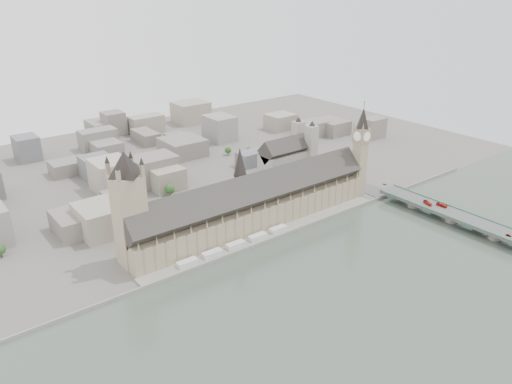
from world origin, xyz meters
TOP-DOWN VIEW (x-y plane):
  - ground at (0.00, 0.00)m, footprint 900.00×900.00m
  - river_thames at (0.00, -165.00)m, footprint 600.00×600.00m
  - embankment_wall at (0.00, -15.00)m, footprint 600.00×1.50m
  - river_terrace at (0.00, -7.50)m, footprint 270.00×15.00m
  - terrace_tents at (-40.00, -7.00)m, footprint 118.00×7.00m
  - palace_of_westminster at (0.00, 19.70)m, footprint 265.00×40.73m
  - elizabeth_tower at (138.00, 8.00)m, footprint 17.00×17.00m
  - victoria_tower at (-122.00, 26.00)m, footprint 30.00×30.00m
  - central_tower at (-10.00, 26.00)m, footprint 13.00×13.00m
  - westminster_bridge at (162.00, -87.50)m, footprint 25.00×325.00m
  - bridge_parapets at (162.00, -132.00)m, footprint 25.00×235.00m
  - westminster_abbey at (110.92, 95.00)m, footprint 68.00×36.00m
  - city_skyline_inland at (0.00, 245.00)m, footprint 720.00×360.00m
  - park_trees at (-10.00, 60.00)m, footprint 110.00×30.00m
  - red_bus_north at (158.90, -68.31)m, footprint 6.39×11.77m
  - red_bus_south at (165.87, -80.08)m, footprint 2.92×11.33m
  - car_silver at (168.93, -82.59)m, footprint 2.24×4.13m
  - car_grey at (157.47, -154.07)m, footprint 2.44×5.01m
  - car_approach at (166.57, -7.45)m, footprint 3.34×5.22m

SIDE VIEW (x-z plane):
  - ground at x=0.00m, z-range 0.00..0.00m
  - river_thames at x=0.00m, z-range 0.00..0.00m
  - river_terrace at x=0.00m, z-range 0.00..2.00m
  - embankment_wall at x=0.00m, z-range 0.00..3.00m
  - terrace_tents at x=-40.00m, z-range 2.00..6.00m
  - westminster_bridge at x=162.00m, z-range 0.00..10.25m
  - park_trees at x=-10.00m, z-range 0.00..15.00m
  - bridge_parapets at x=162.00m, z-range 10.25..11.40m
  - car_silver at x=168.93m, z-range 10.25..11.54m
  - car_grey at x=157.47m, z-range 10.25..11.62m
  - car_approach at x=166.57m, z-range 10.25..11.66m
  - red_bus_south at x=165.87m, z-range 10.25..13.39m
  - red_bus_north at x=158.90m, z-range 10.25..13.46m
  - city_skyline_inland at x=0.00m, z-range 0.00..38.00m
  - palace_of_westminster at x=0.00m, z-range -5.02..50.43m
  - westminster_abbey at x=110.92m, z-range -6.92..57.08m
  - victoria_tower at x=-122.00m, z-range 5.20..105.20m
  - central_tower at x=-10.00m, z-range 33.92..81.92m
  - elizabeth_tower at x=138.00m, z-range 4.34..111.84m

